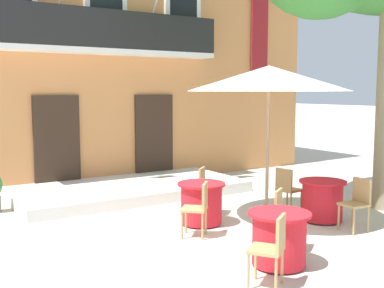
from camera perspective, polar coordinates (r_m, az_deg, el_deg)
ground_plane at (r=8.16m, az=4.66°, el=-10.77°), size 120.00×120.00×0.00m
building_facade at (r=14.04m, az=-13.41°, el=11.73°), size 13.00×5.09×7.50m
entrance_step_platform at (r=11.18m, az=-7.47°, el=-5.42°), size 5.25×2.54×0.25m
cafe_table_near_tree at (r=9.17m, az=15.37°, el=-6.51°), size 0.86×0.86×0.76m
cafe_chair_near_tree_0 at (r=8.69m, az=19.20°, el=-6.44°), size 0.43×0.43×0.91m
cafe_chair_near_tree_1 at (r=9.49m, az=11.32°, el=-5.12°), size 0.46×0.46×0.91m
cafe_table_middle at (r=6.75m, az=10.40°, el=-11.07°), size 0.86×0.86×0.76m
cafe_chair_middle_0 at (r=5.99m, az=9.58°, el=-11.95°), size 0.56×0.56×0.91m
cafe_chair_middle_1 at (r=7.43m, az=11.09°, el=-8.35°), size 0.56×0.56×0.91m
cafe_table_front at (r=8.63m, az=1.13°, el=-7.09°), size 0.86×0.86×0.76m
cafe_chair_front_0 at (r=7.87m, az=0.79°, el=-7.40°), size 0.57×0.57×0.91m
cafe_chair_front_1 at (r=9.33m, az=1.81°, el=-5.20°), size 0.57×0.57×0.91m
cafe_umbrella at (r=8.59m, az=9.20°, el=7.69°), size 2.90×2.90×2.85m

